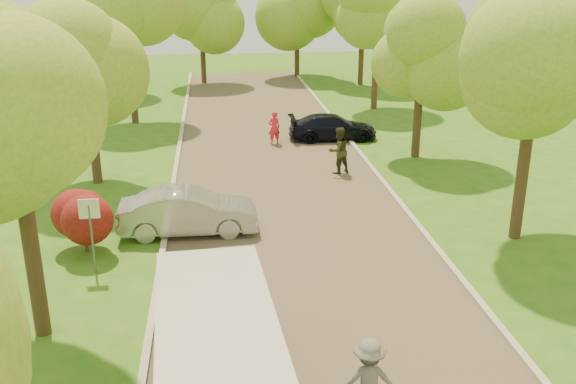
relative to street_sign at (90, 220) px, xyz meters
name	(u,v)px	position (x,y,z in m)	size (l,w,h in m)	color
ground	(328,338)	(5.80, -4.00, -1.56)	(100.00, 100.00, 0.00)	#2A6818
road	(287,211)	(5.80, 4.00, -1.56)	(8.00, 60.00, 0.01)	#4C4438
curb_left	(168,215)	(1.75, 4.00, -1.50)	(0.18, 60.00, 0.12)	#B2AD9E
curb_right	(402,205)	(9.85, 4.00, -1.50)	(0.18, 60.00, 0.12)	#B2AD9E
street_sign	(90,220)	(0.00, 0.00, 0.00)	(0.55, 0.06, 2.17)	#59595E
red_shrub	(83,217)	(-0.50, 1.50, -0.47)	(1.70, 1.70, 1.95)	#382619
tree_l_mida	(22,113)	(-0.50, -3.00, 3.61)	(4.71, 4.60, 7.39)	#382619
tree_l_midb	(91,64)	(-1.01, 8.00, 3.02)	(4.30, 4.20, 6.62)	#382619
tree_l_far	(131,18)	(-0.59, 18.00, 3.90)	(4.92, 4.80, 7.79)	#382619
tree_r_mida	(545,58)	(12.82, 1.00, 3.97)	(5.13, 5.00, 7.95)	#382619
tree_r_midb	(427,45)	(12.40, 10.00, 3.32)	(4.51, 4.40, 7.01)	#382619
tree_r_far	(382,6)	(13.03, 20.00, 4.27)	(5.33, 5.20, 8.34)	#382619
tree_bg_a	(107,11)	(-2.98, 26.00, 3.75)	(5.12, 5.00, 7.72)	#382619
tree_bg_b	(366,3)	(14.02, 28.00, 3.97)	(5.12, 5.00, 7.95)	#382619
tree_bg_c	(204,10)	(3.01, 30.00, 3.46)	(4.92, 4.80, 7.33)	#382619
tree_bg_d	(300,4)	(10.02, 32.00, 3.75)	(5.12, 5.00, 7.72)	#382619
minivan	(217,355)	(3.30, -6.02, -0.47)	(2.53, 5.71, 2.08)	silver
silver_sedan	(189,212)	(2.50, 2.53, -0.85)	(1.51, 4.33, 1.43)	#A09FA4
dark_sedan	(333,127)	(9.10, 13.33, -0.95)	(1.72, 4.24, 1.23)	black
skateboarder	(368,380)	(6.02, -6.88, -0.64)	(1.06, 0.61, 1.64)	slate
person_striped	(274,128)	(6.21, 12.87, -0.79)	(0.57, 0.37, 1.55)	red
person_olive	(339,151)	(8.36, 8.05, -0.61)	(0.93, 0.72, 1.91)	#2E311D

